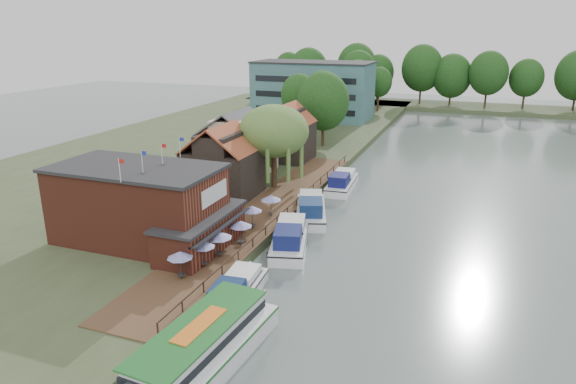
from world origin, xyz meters
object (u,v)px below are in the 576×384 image
(umbrella_5, at_px, (271,206))
(umbrella_0, at_px, (181,265))
(cottage_c, at_px, (287,132))
(cruiser_3, at_px, (342,180))
(umbrella_3, at_px, (241,233))
(swan, at_px, (219,328))
(umbrella_2, at_px, (219,244))
(hotel_block, at_px, (313,90))
(cottage_a, at_px, (223,161))
(cruiser_0, at_px, (236,288))
(cottage_b, at_px, (237,142))
(tour_boat, at_px, (194,354))
(umbrella_4, at_px, (252,217))
(willow, at_px, (274,147))
(cruiser_1, at_px, (290,234))
(cruiser_2, at_px, (311,206))
(umbrella_1, at_px, (203,254))
(pub, at_px, (156,206))

(umbrella_5, bearing_deg, umbrella_0, -94.81)
(cottage_c, height_order, cruiser_3, cottage_c)
(umbrella_3, xyz_separation_m, swan, (3.91, -11.78, -2.07))
(umbrella_0, bearing_deg, umbrella_2, 79.01)
(hotel_block, bearing_deg, cottage_a, -82.87)
(hotel_block, bearing_deg, cruiser_0, -76.27)
(umbrella_3, bearing_deg, cottage_b, 116.62)
(tour_boat, bearing_deg, umbrella_4, 109.70)
(cottage_b, xyz_separation_m, tour_boat, (16.37, -39.62, -3.62))
(cruiser_3, height_order, tour_boat, tour_boat)
(willow, bearing_deg, cruiser_3, 36.34)
(cottage_a, height_order, umbrella_0, cottage_a)
(cottage_c, relative_size, cruiser_1, 0.78)
(cottage_b, height_order, tour_boat, cottage_b)
(umbrella_4, bearing_deg, hotel_block, 102.83)
(willow, distance_m, umbrella_0, 26.07)
(hotel_block, bearing_deg, umbrella_2, -78.36)
(cottage_c, height_order, cruiser_1, cottage_c)
(cottage_a, bearing_deg, hotel_block, 97.13)
(willow, distance_m, cruiser_2, 10.35)
(cruiser_2, bearing_deg, cruiser_0, -107.45)
(hotel_block, relative_size, umbrella_4, 10.69)
(cruiser_3, bearing_deg, umbrella_3, -101.96)
(cottage_a, distance_m, cruiser_2, 12.06)
(willow, bearing_deg, umbrella_5, -69.62)
(hotel_block, height_order, cruiser_0, hotel_block)
(willow, distance_m, cruiser_0, 26.99)
(umbrella_1, bearing_deg, pub, 154.13)
(hotel_block, xyz_separation_m, umbrella_5, (15.23, -61.04, -4.86))
(hotel_block, relative_size, cottage_a, 2.95)
(willow, distance_m, cruiser_1, 17.03)
(umbrella_2, bearing_deg, tour_boat, -67.92)
(umbrella_3, height_order, tour_boat, umbrella_3)
(cottage_b, distance_m, cruiser_1, 24.90)
(umbrella_0, bearing_deg, swan, -36.38)
(cottage_b, relative_size, cottage_c, 1.13)
(umbrella_4, height_order, cruiser_1, umbrella_4)
(pub, xyz_separation_m, hotel_block, (-8.00, 71.00, 2.50))
(swan, bearing_deg, pub, 139.60)
(umbrella_5, bearing_deg, hotel_block, 104.01)
(umbrella_1, bearing_deg, cruiser_1, 62.75)
(umbrella_0, relative_size, cruiser_3, 0.23)
(willow, bearing_deg, umbrella_2, -80.98)
(umbrella_2, relative_size, cruiser_0, 0.25)
(umbrella_5, bearing_deg, tour_boat, -78.20)
(hotel_block, height_order, umbrella_4, hotel_block)
(hotel_block, bearing_deg, tour_boat, -76.62)
(hotel_block, bearing_deg, umbrella_0, -79.71)
(cruiser_1, bearing_deg, umbrella_1, -132.62)
(willow, height_order, umbrella_0, willow)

